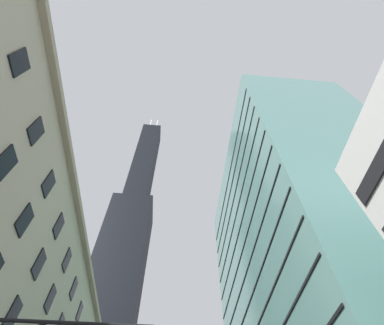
# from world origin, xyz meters

# --- Properties ---
(dark_skyscraper) EXTENTS (25.69, 25.69, 196.87)m
(dark_skyscraper) POSITION_xyz_m (-19.38, 88.00, 59.73)
(dark_skyscraper) COLOR black
(dark_skyscraper) RESTS_ON ground
(glass_office_midrise) EXTENTS (19.30, 40.91, 59.00)m
(glass_office_midrise) POSITION_xyz_m (20.60, 28.98, 29.50)
(glass_office_midrise) COLOR slate
(glass_office_midrise) RESTS_ON ground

